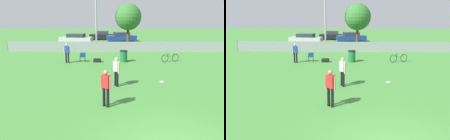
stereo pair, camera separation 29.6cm
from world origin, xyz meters
TOP-DOWN VIEW (x-y plane):
  - fence_backline at (0.00, 18.00)m, footprint 27.17×0.07m
  - tree_near_pole at (-0.10, 21.31)m, footprint 3.19×3.19m
  - player_thrower_red at (-2.16, 3.15)m, footprint 0.46×0.39m
  - player_receiver_white at (-1.67, 6.02)m, footprint 0.38×0.47m
  - spectator_in_blue at (-5.73, 12.17)m, footprint 0.51×0.26m
  - frisbee_disc at (1.08, 6.85)m, footprint 0.26×0.26m
  - folding_chair_sideline at (-4.50, 12.61)m, footprint 0.58×0.58m
  - bicycle_sideline at (3.03, 12.71)m, footprint 1.60×0.63m
  - trash_bin at (-0.98, 12.65)m, footprint 0.65×0.65m
  - gear_bag_sideline at (-3.24, 12.51)m, footprint 0.64×0.35m
  - parked_car_silver at (-7.15, 25.04)m, footprint 4.72×2.42m
  - parked_car_dark at (-3.76, 29.98)m, footprint 4.03×1.84m
  - parked_car_blue at (-0.69, 27.44)m, footprint 4.63×2.54m

SIDE VIEW (x-z plane):
  - frisbee_disc at x=1.08m, z-range 0.00..0.03m
  - gear_bag_sideline at x=-3.24m, z-range -0.01..0.30m
  - bicycle_sideline at x=3.03m, z-range -0.01..0.70m
  - folding_chair_sideline at x=-4.50m, z-range 0.07..0.89m
  - trash_bin at x=-0.98m, z-range 0.00..0.99m
  - fence_backline at x=0.00m, z-range -0.05..1.16m
  - parked_car_dark at x=-3.76m, z-range -0.02..1.40m
  - parked_car_silver at x=-7.15m, z-range -0.01..1.39m
  - parked_car_blue at x=-0.69m, z-range -0.02..1.41m
  - spectator_in_blue at x=-5.73m, z-range 0.11..1.74m
  - player_thrower_red at x=-2.16m, z-range 0.12..1.78m
  - player_receiver_white at x=-1.67m, z-range 0.12..1.78m
  - tree_near_pole at x=-0.10m, z-range 1.03..6.32m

